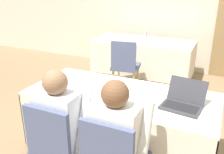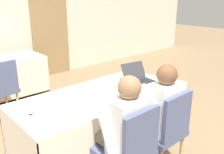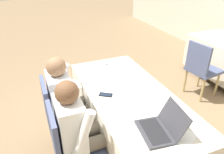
# 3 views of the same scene
# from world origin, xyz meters

# --- Properties ---
(ground_plane) EXTENTS (24.00, 24.00, 0.00)m
(ground_plane) POSITION_xyz_m (0.00, 0.00, 0.00)
(ground_plane) COLOR #846B4C
(conference_table_near) EXTENTS (1.91, 0.85, 0.75)m
(conference_table_near) POSITION_xyz_m (0.00, 0.00, 0.57)
(conference_table_near) COLOR beige
(conference_table_near) RESTS_ON ground_plane
(laptop) EXTENTS (0.38, 0.37, 0.22)m
(laptop) POSITION_xyz_m (0.62, -0.03, 0.79)
(laptop) COLOR #333338
(laptop) RESTS_ON conference_table_near
(cell_phone) EXTENTS (0.14, 0.16, 0.01)m
(cell_phone) POSITION_xyz_m (-0.08, -0.25, 0.75)
(cell_phone) COLOR black
(cell_phone) RESTS_ON conference_table_near
(paper_beside_laptop) EXTENTS (0.23, 0.31, 0.00)m
(paper_beside_laptop) POSITION_xyz_m (-0.70, -0.10, 0.75)
(paper_beside_laptop) COLOR white
(paper_beside_laptop) RESTS_ON conference_table_near
(paper_centre_table) EXTENTS (0.30, 0.35, 0.00)m
(paper_centre_table) POSITION_xyz_m (-0.77, 0.18, 0.75)
(paper_centre_table) COLOR white
(paper_centre_table) RESTS_ON conference_table_near
(paper_left_edge) EXTENTS (0.31, 0.35, 0.00)m
(paper_left_edge) POSITION_xyz_m (0.74, 0.07, 0.75)
(paper_left_edge) COLOR white
(paper_left_edge) RESTS_ON conference_table_near
(chair_near_left) EXTENTS (0.44, 0.44, 0.93)m
(chair_near_left) POSITION_xyz_m (-0.25, -0.73, 0.52)
(chair_near_left) COLOR tan
(chair_near_left) RESTS_ON ground_plane
(chair_near_right) EXTENTS (0.44, 0.44, 0.93)m
(chair_near_right) POSITION_xyz_m (0.25, -0.73, 0.52)
(chair_near_right) COLOR tan
(chair_near_right) RESTS_ON ground_plane
(chair_far_spare) EXTENTS (0.50, 0.50, 0.93)m
(chair_far_spare) POSITION_xyz_m (-0.58, 1.55, 0.52)
(chair_far_spare) COLOR tan
(chair_far_spare) RESTS_ON ground_plane
(person_checkered_shirt) EXTENTS (0.50, 0.52, 1.19)m
(person_checkered_shirt) POSITION_xyz_m (-0.25, -0.63, 0.68)
(person_checkered_shirt) COLOR #665B4C
(person_checkered_shirt) RESTS_ON ground_plane
(person_white_shirt) EXTENTS (0.50, 0.52, 1.19)m
(person_white_shirt) POSITION_xyz_m (0.25, -0.63, 0.68)
(person_white_shirt) COLOR #665B4C
(person_white_shirt) RESTS_ON ground_plane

